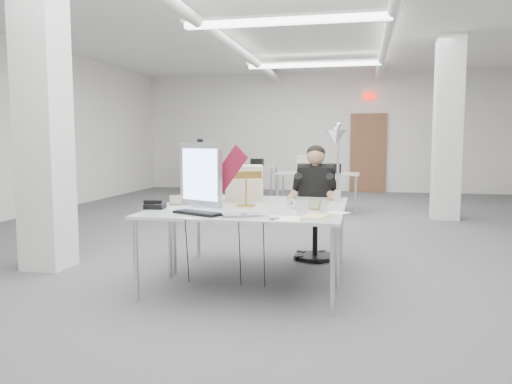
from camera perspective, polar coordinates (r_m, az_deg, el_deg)
room_shell at (r=7.01m, az=3.73°, el=8.37°), size 10.04×14.04×3.24m
desk_main at (r=4.47m, az=-1.73°, el=-2.50°), size 1.80×0.90×0.02m
desk_second at (r=5.34m, az=0.57°, el=-1.11°), size 1.80×0.90×0.02m
bg_desk_a at (r=9.85m, az=7.06°, el=2.11°), size 1.60×0.80×0.02m
bg_desk_b at (r=12.35m, az=-1.33°, el=2.93°), size 1.60×0.80×0.02m
filing_cabinet at (r=14.22m, az=-6.66°, el=2.72°), size 0.45×0.55×1.20m
office_chair at (r=5.88m, az=6.80°, el=-2.56°), size 0.54×0.54×1.06m
seated_person at (r=5.79m, az=6.80°, el=0.97°), size 0.49×0.60×0.88m
monitor at (r=4.88m, az=-6.36°, el=2.02°), size 0.48×0.24×0.62m
pennant at (r=4.76m, az=-3.04°, el=2.69°), size 0.40×0.16×0.46m
keyboard at (r=4.38m, az=-6.68°, el=-2.41°), size 0.49×0.33×0.02m
laptop at (r=4.18m, az=-1.39°, el=-2.72°), size 0.41×0.34×0.03m
mouse at (r=4.06m, az=2.06°, el=-2.91°), size 0.11×0.09×0.04m
bankers_lamp at (r=4.86m, az=-1.14°, el=0.23°), size 0.30×0.22×0.32m
desk_phone at (r=4.79m, az=-11.47°, el=-1.62°), size 0.20×0.18×0.04m
picture_frame_left at (r=5.02m, az=-9.12°, el=-0.91°), size 0.13×0.07×0.10m
picture_frame_right at (r=4.67m, az=6.73°, el=-1.42°), size 0.12×0.09×0.10m
desk_clock at (r=4.75m, az=4.12°, el=-1.25°), size 0.10×0.06×0.09m
paper_stack_a at (r=4.09m, az=3.70°, el=-3.08°), size 0.21×0.29×0.01m
paper_stack_b at (r=4.24m, az=6.72°, el=-2.77°), size 0.27×0.32×0.01m
paper_stack_c at (r=4.49m, az=9.33°, el=-2.34°), size 0.23×0.21×0.01m
beige_monitor at (r=5.34m, az=-1.39°, el=1.05°), size 0.48×0.46×0.37m
architect_lamp at (r=5.03m, az=9.21°, el=3.06°), size 0.40×0.65×0.79m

